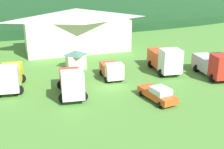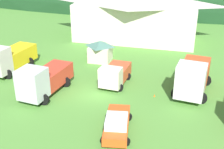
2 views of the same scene
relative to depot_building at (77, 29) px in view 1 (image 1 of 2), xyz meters
The scene contains 11 objects.
ground_plane 19.26m from the depot_building, 91.78° to the right, with size 200.00×200.00×0.00m, color #518C38.
forested_hill_backdrop 42.17m from the depot_building, 90.80° to the left, with size 163.59×60.00×30.86m, color #193D1E.
depot_building is the anchor object (origin of this frame).
play_shed_cream 10.85m from the depot_building, 103.69° to the right, with size 2.83×2.64×2.64m.
flatbed_truck_yellow 19.94m from the depot_building, 125.89° to the right, with size 3.69×6.78×3.45m.
tow_truck_silver 21.08m from the depot_building, 104.26° to the right, with size 3.60×6.90×3.39m.
light_truck_cream 16.59m from the depot_building, 86.70° to the right, with size 2.85×4.86×2.39m.
heavy_rig_white 18.53m from the depot_building, 61.48° to the right, with size 3.87×7.13×3.69m.
crane_truck_red 24.58m from the depot_building, 55.63° to the right, with size 3.76×7.22×3.48m.
service_pickup_orange 25.06m from the depot_building, 82.44° to the right, with size 2.77×5.23×1.66m.
traffic_cone_near_pickup 19.11m from the depot_building, 73.34° to the right, with size 0.36×0.36×0.49m, color orange.
Camera 1 is at (-10.04, -30.88, 12.79)m, focal length 45.88 mm.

